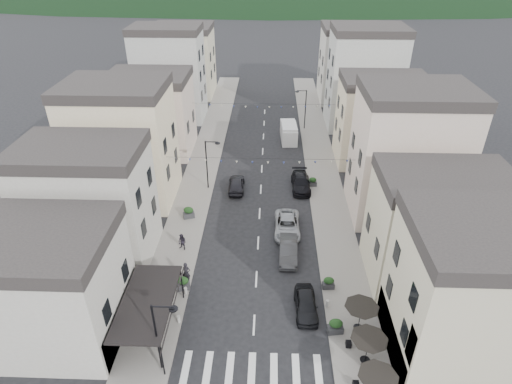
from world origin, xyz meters
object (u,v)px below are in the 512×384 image
Objects in this scene: parked_car_e at (236,184)px; pedestrian_a at (186,273)px; parked_car_b at (288,250)px; pedestrian_b at (182,242)px; parked_car_a at (306,304)px; delivery_van at (289,132)px; parked_car_c at (287,225)px; parked_car_d at (301,183)px.

pedestrian_a reaches higher than parked_car_e.
parked_car_b is 9.80m from pedestrian_b.
pedestrian_a is at bearing -155.27° from parked_car_b.
parked_car_a is 2.52× the size of pedestrian_b.
parked_car_a is 32.31m from delivery_van.
delivery_van is (6.40, 14.00, 0.50)m from parked_car_e.
parked_car_c is (0.00, 3.85, -0.01)m from parked_car_b.
delivery_van reaches higher than pedestrian_b.
parked_car_d is 16.49m from pedestrian_b.
parked_car_e reaches higher than parked_car_c.
parked_car_c is at bearing 43.32° from pedestrian_a.
parked_car_d is at bearing 78.76° from parked_car_c.
pedestrian_b is (-10.96, 7.13, 0.24)m from parked_car_a.
parked_car_c is 1.22× the size of parked_car_e.
parked_car_c is 11.48m from pedestrian_a.
pedestrian_a is (-9.43, -29.49, -0.15)m from delivery_van.
parked_car_e is at bearing 81.02° from pedestrian_a.
parked_car_a is at bearing -82.79° from parked_car_c.
parked_car_e is at bearing 94.98° from pedestrian_b.
parked_car_d is (1.80, 8.49, 0.00)m from parked_car_c.
parked_car_e reaches higher than parked_car_d.
parked_car_a is at bearing -13.92° from pedestrian_a.
parked_car_b is 1.04× the size of parked_car_e.
parked_car_c is 9.70m from parked_car_e.
pedestrian_b is (-9.78, -3.25, 0.21)m from parked_car_c.
parked_car_d is 19.15m from pedestrian_a.
pedestrian_a reaches higher than parked_car_d.
parked_car_c is 0.99× the size of delivery_van.
delivery_van reaches higher than parked_car_a.
pedestrian_b is at bearing -115.51° from delivery_van.
pedestrian_b reaches higher than parked_car_e.
parked_car_c is at bearing -103.24° from parked_car_d.
delivery_van is 30.96m from pedestrian_a.
delivery_van is 2.75× the size of pedestrian_a.
delivery_van is (-1.00, 13.44, 0.50)m from parked_car_d.
parked_car_c is at bearing 43.87° from pedestrian_b.
pedestrian_a reaches higher than parked_car_b.
parked_car_a is 0.79× the size of parked_car_c.
pedestrian_a is 1.17× the size of pedestrian_b.
pedestrian_a reaches higher than parked_car_a.
parked_car_b is 25.79m from delivery_van.
pedestrian_a is (-9.81, 2.82, 0.38)m from parked_car_a.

